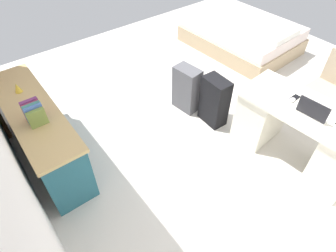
{
  "coord_description": "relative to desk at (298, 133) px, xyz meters",
  "views": [
    {
      "loc": [
        -2.05,
        2.45,
        2.73
      ],
      "look_at": [
        -0.33,
        1.13,
        0.6
      ],
      "focal_mm": 30.72,
      "sensor_mm": 36.0,
      "label": 1
    }
  ],
  "objects": [
    {
      "name": "desk",
      "position": [
        0.0,
        0.0,
        0.0
      ],
      "size": [
        1.49,
        0.78,
        0.74
      ],
      "color": "silver",
      "rests_on": "ground_plane"
    },
    {
      "name": "computer_mouse",
      "position": [
        0.19,
        0.03,
        0.37
      ],
      "size": [
        0.07,
        0.1,
        0.03
      ],
      "primitive_type": "ellipsoid",
      "rotation": [
        0.0,
        0.0,
        0.09
      ],
      "color": "white",
      "rests_on": "desk"
    },
    {
      "name": "ground_plane",
      "position": [
        1.14,
        0.12,
        -0.39
      ],
      "size": [
        6.19,
        6.19,
        0.0
      ],
      "primitive_type": "plane",
      "color": "beige"
    },
    {
      "name": "bed",
      "position": [
        2.18,
        -1.49,
        -0.14
      ],
      "size": [
        1.97,
        1.5,
        0.58
      ],
      "color": "tan",
      "rests_on": "ground_plane"
    },
    {
      "name": "suitcase_black",
      "position": [
        1.03,
        0.32,
        -0.05
      ],
      "size": [
        0.37,
        0.23,
        0.67
      ],
      "primitive_type": "cube",
      "rotation": [
        0.0,
        0.0,
        -0.03
      ],
      "color": "black",
      "rests_on": "ground_plane"
    },
    {
      "name": "credenza",
      "position": [
        1.79,
        2.33,
        -0.01
      ],
      "size": [
        1.8,
        0.48,
        0.75
      ],
      "color": "#235B6B",
      "rests_on": "ground_plane"
    },
    {
      "name": "cell_phone_by_mouse",
      "position": [
        0.2,
        -0.04,
        0.36
      ],
      "size": [
        0.07,
        0.14,
        0.01
      ],
      "primitive_type": "cube",
      "rotation": [
        0.0,
        0.0,
        0.03
      ],
      "color": "black",
      "rests_on": "desk"
    },
    {
      "name": "laptop",
      "position": [
        -0.07,
        0.05,
        0.4
      ],
      "size": [
        0.33,
        0.25,
        0.21
      ],
      "color": "silver",
      "rests_on": "desk"
    },
    {
      "name": "office_chair",
      "position": [
        0.18,
        -0.89,
        0.03
      ],
      "size": [
        0.52,
        0.52,
        0.94
      ],
      "color": "black",
      "rests_on": "ground_plane"
    },
    {
      "name": "figurine_small",
      "position": [
        2.14,
        2.33,
        0.42
      ],
      "size": [
        0.08,
        0.08,
        0.11
      ],
      "primitive_type": "cone",
      "color": "gold",
      "rests_on": "credenza"
    },
    {
      "name": "book_row",
      "position": [
        1.55,
        2.33,
        0.47
      ],
      "size": [
        0.2,
        0.17,
        0.21
      ],
      "color": "olive",
      "rests_on": "credenza"
    },
    {
      "name": "suitcase_spare_grey",
      "position": [
        1.46,
        0.43,
        -0.06
      ],
      "size": [
        0.38,
        0.26,
        0.64
      ],
      "primitive_type": "cube",
      "rotation": [
        0.0,
        0.0,
        0.13
      ],
      "color": "#4C4C51",
      "rests_on": "ground_plane"
    }
  ]
}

